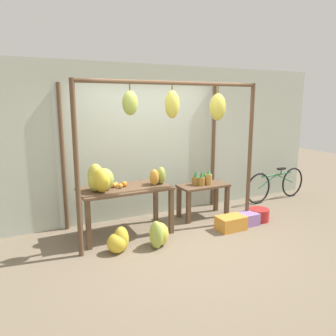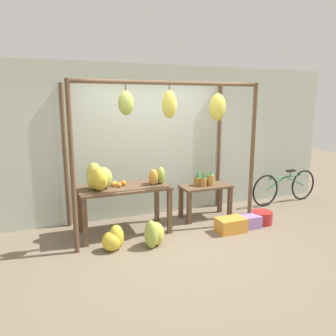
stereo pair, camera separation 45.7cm
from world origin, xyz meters
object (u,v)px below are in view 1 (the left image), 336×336
fruit_crate_purple (246,219)px  banana_pile_ground_right (158,234)px  pineapple_cluster (202,179)px  parked_bicycle (276,184)px  banana_pile_ground_left (119,241)px  papaya_pile (157,176)px  fruit_crate_white (231,223)px  orange_pile (120,185)px  banana_pile_on_table (100,180)px  blue_bucket (259,215)px

fruit_crate_purple → banana_pile_ground_right: bearing=-177.0°
pineapple_cluster → parked_bicycle: bearing=5.0°
pineapple_cluster → parked_bicycle: size_ratio=0.20×
banana_pile_ground_left → papaya_pile: size_ratio=1.15×
pineapple_cluster → fruit_crate_white: (0.10, -0.77, -0.62)m
fruit_crate_white → parked_bicycle: (1.94, 0.94, 0.23)m
orange_pile → banana_pile_ground_left: orange_pile is taller
orange_pile → banana_pile_ground_right: (0.33, -0.73, -0.64)m
banana_pile_ground_right → fruit_crate_purple: bearing=3.0°
orange_pile → banana_pile_ground_left: bearing=-111.5°
parked_bicycle → fruit_crate_purple: size_ratio=4.08×
banana_pile_ground_right → fruit_crate_purple: (1.75, 0.09, -0.09)m
banana_pile_on_table → fruit_crate_white: size_ratio=1.03×
fruit_crate_white → papaya_pile: (-1.10, 0.60, 0.80)m
banana_pile_ground_right → parked_bicycle: bearing=16.4°
banana_pile_ground_right → fruit_crate_white: bearing=1.6°
banana_pile_on_table → banana_pile_ground_right: banana_pile_on_table is taller
papaya_pile → pineapple_cluster: bearing=9.5°
pineapple_cluster → orange_pile: bearing=-177.5°
banana_pile_ground_right → papaya_pile: (0.29, 0.64, 0.73)m
banana_pile_on_table → papaya_pile: 0.97m
pineapple_cluster → papaya_pile: papaya_pile is taller
banana_pile_on_table → banana_pile_ground_left: (0.09, -0.58, -0.80)m
banana_pile_on_table → parked_bicycle: size_ratio=0.28×
banana_pile_on_table → papaya_pile: banana_pile_on_table is taller
blue_bucket → pineapple_cluster: bearing=141.9°
banana_pile_on_table → fruit_crate_white: 2.31m
banana_pile_ground_right → blue_bucket: banana_pile_ground_right is taller
orange_pile → fruit_crate_purple: 2.29m
banana_pile_ground_right → fruit_crate_purple: size_ratio=1.00×
pineapple_cluster → banana_pile_ground_right: pineapple_cluster is taller
papaya_pile → fruit_crate_purple: papaya_pile is taller
parked_bicycle → blue_bucket: bearing=-145.9°
orange_pile → pineapple_cluster: (1.62, 0.07, -0.09)m
banana_pile_on_table → fruit_crate_white: (2.06, -0.62, -0.85)m
banana_pile_ground_left → fruit_crate_white: bearing=-1.2°
orange_pile → parked_bicycle: orange_pile is taller
banana_pile_on_table → pineapple_cluster: 1.98m
blue_bucket → papaya_pile: 2.05m
banana_pile_on_table → banana_pile_ground_left: size_ratio=1.23×
papaya_pile → fruit_crate_white: bearing=-28.7°
orange_pile → banana_pile_on_table: bearing=-167.7°
orange_pile → fruit_crate_purple: size_ratio=0.58×
papaya_pile → fruit_crate_purple: bearing=-20.5°
papaya_pile → parked_bicycle: bearing=6.5°
fruit_crate_white → parked_bicycle: 2.17m
orange_pile → papaya_pile: size_ratio=0.72×
blue_bucket → parked_bicycle: parked_bicycle is taller
orange_pile → pineapple_cluster: bearing=2.5°
blue_bucket → papaya_pile: bearing=165.3°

